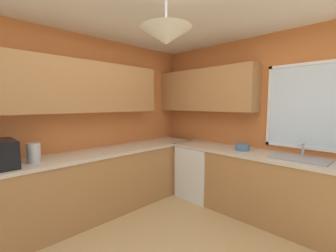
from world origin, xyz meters
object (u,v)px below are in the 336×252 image
object	(u,v)px
dishwasher	(200,172)
sink_assembly	(299,158)
kettle	(34,153)
bowl	(242,147)

from	to	relation	value
dishwasher	sink_assembly	distance (m)	1.55
dishwasher	kettle	xyz separation A→B (m)	(-0.64, -2.30, 0.58)
dishwasher	kettle	distance (m)	2.45
sink_assembly	bowl	world-z (taller)	sink_assembly
sink_assembly	bowl	xyz separation A→B (m)	(-0.73, -0.01, 0.03)
kettle	sink_assembly	xyz separation A→B (m)	(2.11, 2.33, -0.10)
sink_assembly	bowl	bearing A→B (deg)	-179.52
dishwasher	bowl	xyz separation A→B (m)	(0.73, 0.03, 0.52)
sink_assembly	bowl	distance (m)	0.74
bowl	sink_assembly	bearing A→B (deg)	0.48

